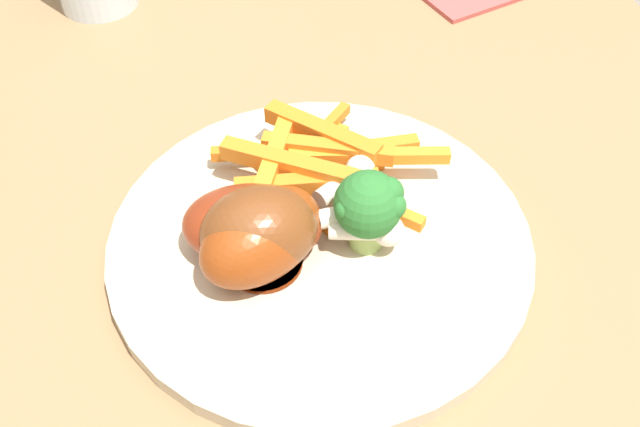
{
  "coord_description": "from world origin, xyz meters",
  "views": [
    {
      "loc": [
        -0.22,
        0.1,
        1.1
      ],
      "look_at": [
        0.06,
        0.02,
        0.78
      ],
      "focal_mm": 40.37,
      "sensor_mm": 36.0,
      "label": 1
    }
  ],
  "objects": [
    {
      "name": "chicken_drumstick_extra",
      "position": [
        0.05,
        0.05,
        0.78
      ],
      "size": [
        0.09,
        0.13,
        0.05
      ],
      "color": "#62220A",
      "rests_on": "dinner_plate"
    },
    {
      "name": "chicken_drumstick_far",
      "position": [
        0.05,
        0.05,
        0.79
      ],
      "size": [
        0.06,
        0.13,
        0.05
      ],
      "color": "#4D210F",
      "rests_on": "dinner_plate"
    },
    {
      "name": "chicken_drumstick_near",
      "position": [
        0.06,
        0.06,
        0.78
      ],
      "size": [
        0.08,
        0.13,
        0.04
      ],
      "color": "#5C1A0C",
      "rests_on": "dinner_plate"
    },
    {
      "name": "carrot_fries_pile",
      "position": [
        0.11,
        0.01,
        0.78
      ],
      "size": [
        0.12,
        0.15,
        0.03
      ],
      "color": "orange",
      "rests_on": "dinner_plate"
    },
    {
      "name": "dinner_plate",
      "position": [
        0.06,
        0.02,
        0.75
      ],
      "size": [
        0.26,
        0.26,
        0.01
      ],
      "primitive_type": "cylinder",
      "color": "beige",
      "rests_on": "dining_table"
    },
    {
      "name": "dining_table",
      "position": [
        0.0,
        0.0,
        0.62
      ],
      "size": [
        1.01,
        0.67,
        0.75
      ],
      "color": "#8E6B47",
      "rests_on": "ground_plane"
    },
    {
      "name": "broccoli_floret_front",
      "position": [
        0.05,
        -0.01,
        0.79
      ],
      "size": [
        0.04,
        0.04,
        0.05
      ],
      "color": "#93AE5A",
      "rests_on": "dinner_plate"
    }
  ]
}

